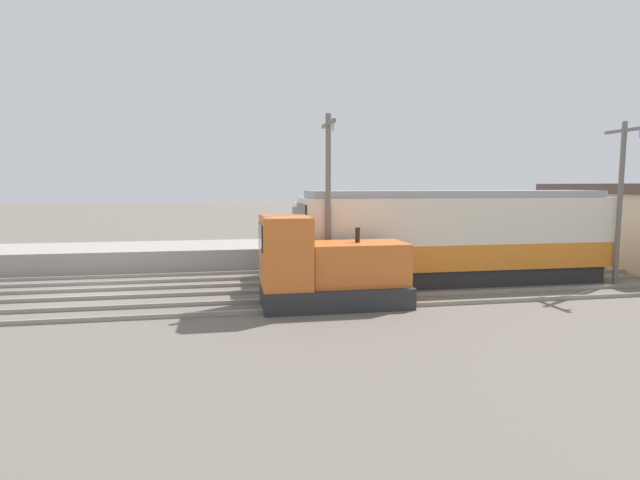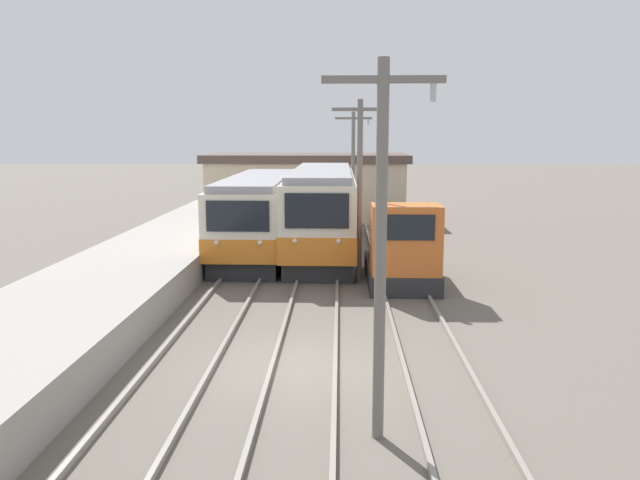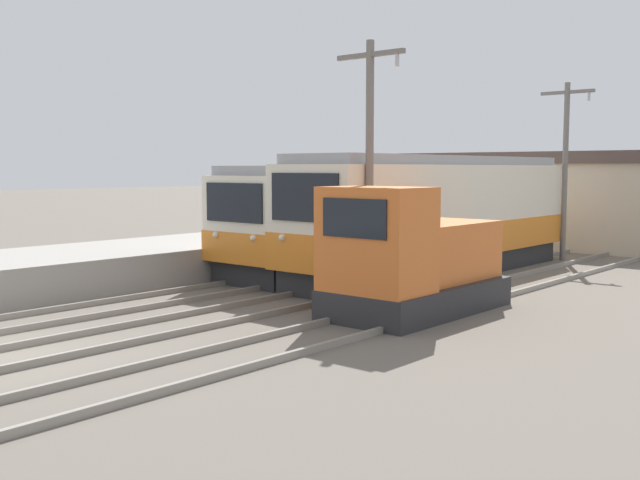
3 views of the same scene
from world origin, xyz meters
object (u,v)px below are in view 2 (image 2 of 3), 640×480
Objects in this scene: commuter_train_center at (322,214)px; catenary_mast_far at (353,167)px; commuter_train_left at (260,217)px; shunting_locomotive at (401,251)px; catenary_mast_near at (381,238)px; catenary_mast_mid at (360,183)px.

commuter_train_center is 1.95× the size of catenary_mast_far.
shunting_locomotive is at bearing -44.54° from commuter_train_left.
commuter_train_center is 1.95× the size of catenary_mast_near.
commuter_train_center is (2.80, 0.20, 0.13)m from commuter_train_left.
commuter_train_center is 1.95× the size of catenary_mast_mid.
catenary_mast_far is at bearing 56.80° from commuter_train_left.
catenary_mast_near is 11.94m from catenary_mast_mid.
commuter_train_left is 17.92m from catenary_mast_near.
commuter_train_left is 1.84× the size of catenary_mast_near.
commuter_train_left is at bearing -175.86° from commuter_train_center.
commuter_train_center is at bearing -103.30° from catenary_mast_far.
commuter_train_center is at bearing 116.92° from shunting_locomotive.
catenary_mast_far reaches higher than commuter_train_center.
catenary_mast_mid is (1.51, -5.56, 1.81)m from commuter_train_center.
shunting_locomotive is 0.75× the size of catenary_mast_far.
shunting_locomotive is at bearing -13.36° from catenary_mast_mid.
catenary_mast_far reaches higher than commuter_train_left.
catenary_mast_near reaches higher than shunting_locomotive.
shunting_locomotive is 2.81m from catenary_mast_mid.
commuter_train_left is 8.10m from catenary_mast_far.
catenary_mast_far is (0.00, 11.94, 0.00)m from catenary_mast_mid.
catenary_mast_mid is at bearing 166.64° from shunting_locomotive.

